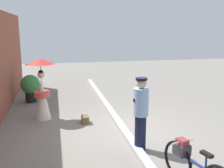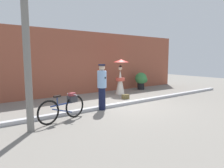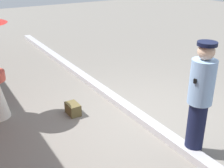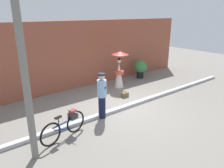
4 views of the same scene
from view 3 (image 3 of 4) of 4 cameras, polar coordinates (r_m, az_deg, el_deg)
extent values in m
plane|color=gray|center=(5.17, 5.81, -7.31)|extent=(30.00, 30.00, 0.00)
cube|color=#B2B2B7|center=(5.14, 5.84, -6.73)|extent=(14.00, 0.20, 0.12)
cylinder|color=#141938|center=(4.31, 16.54, -8.59)|extent=(0.26, 0.26, 0.84)
cylinder|color=#8CB2E0|center=(3.98, 17.74, 0.39)|extent=(0.34, 0.34, 0.63)
sphere|color=#D8B293|center=(3.84, 18.52, 6.25)|extent=(0.23, 0.23, 0.23)
cylinder|color=black|center=(3.82, 18.71, 7.71)|extent=(0.26, 0.26, 0.05)
cube|color=black|center=(3.96, 17.85, 1.23)|extent=(0.10, 0.38, 0.06)
cube|color=brown|center=(5.34, -7.90, -5.00)|extent=(0.32, 0.20, 0.21)
cube|color=brown|center=(5.34, -7.33, -4.33)|extent=(0.27, 0.07, 0.08)
camera|label=1|loc=(3.13, 127.05, -12.40)|focal=41.38mm
camera|label=2|loc=(9.25, 68.84, 4.07)|focal=32.31mm
camera|label=4|loc=(9.07, 73.94, 14.41)|focal=34.57mm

